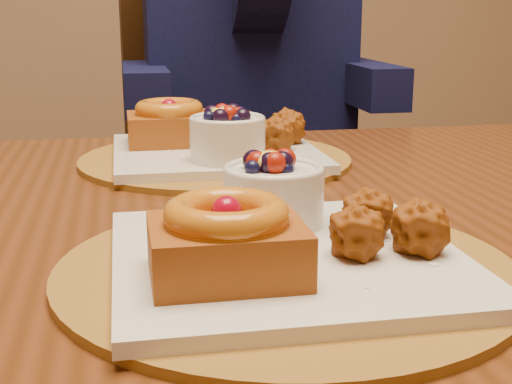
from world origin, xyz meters
TOP-DOWN VIEW (x-y plane):
  - dining_table at (-0.03, -0.09)m, footprint 1.60×0.90m
  - place_setting_near at (-0.03, -0.31)m, footprint 0.38×0.38m
  - place_setting_far at (-0.03, 0.12)m, footprint 0.38×0.38m
  - chair_far at (0.11, 0.84)m, footprint 0.54×0.54m
  - diner at (0.12, 0.70)m, footprint 0.54×0.52m

SIDE VIEW (x-z plane):
  - chair_far at x=0.11m, z-range 0.05..1.05m
  - dining_table at x=-0.03m, z-range 0.30..1.06m
  - place_setting_near at x=-0.03m, z-range 0.74..0.83m
  - place_setting_far at x=-0.03m, z-range 0.74..0.83m
  - diner at x=0.12m, z-range 0.50..1.39m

